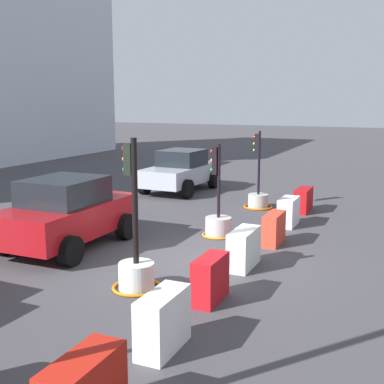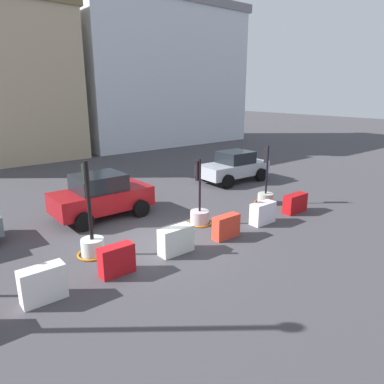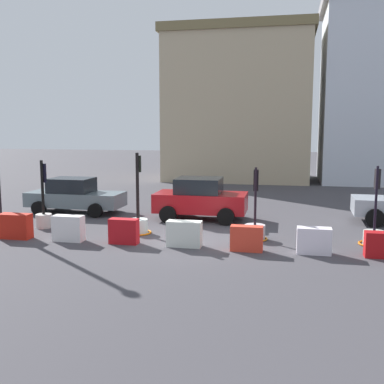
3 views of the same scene
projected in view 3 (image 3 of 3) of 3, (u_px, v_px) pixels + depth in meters
The scene contains 14 objects.
ground_plane at pixel (192, 238), 16.13m from camera, with size 120.00×120.00×0.00m, color #413F44.
traffic_light_0 at pixel (44, 214), 17.80m from camera, with size 0.62×0.62×2.63m.
traffic_light_1 at pixel (138, 221), 16.86m from camera, with size 0.98×0.98×2.97m.
traffic_light_2 at pixel (255, 228), 15.94m from camera, with size 0.89×0.89×2.52m.
traffic_light_3 at pixel (374, 234), 15.19m from camera, with size 0.99×0.99×2.63m.
construction_barrier_0 at pixel (15, 226), 16.08m from camera, with size 1.13×0.48×0.88m.
construction_barrier_1 at pixel (68, 228), 15.71m from camera, with size 1.05×0.45×0.89m.
construction_barrier_2 at pixel (124, 231), 15.35m from camera, with size 0.98×0.40×0.84m.
construction_barrier_3 at pixel (184, 234), 14.97m from camera, with size 1.13×0.45×0.85m.
construction_barrier_4 at pixel (247, 239), 14.43m from camera, with size 1.02×0.38×0.81m.
construction_barrier_5 at pixel (314, 241), 14.11m from camera, with size 1.04×0.46×0.82m.
car_red_compact at pixel (200, 199), 19.37m from camera, with size 3.85×2.25×1.76m.
car_grey_saloon at pixel (75, 196), 20.90m from camera, with size 4.39×2.07×1.59m.
building_main_facade at pixel (239, 105), 34.14m from camera, with size 10.72×7.19×10.98m.
Camera 3 is at (3.27, -15.40, 3.87)m, focal length 42.94 mm.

